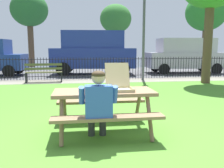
{
  "coord_description": "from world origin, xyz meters",
  "views": [
    {
      "loc": [
        -0.41,
        -4.27,
        1.54
      ],
      "look_at": [
        0.26,
        0.87,
        0.75
      ],
      "focal_mm": 38.44,
      "sensor_mm": 36.0,
      "label": 1
    }
  ],
  "objects_px": {
    "pizza_slice_on_table": "(98,91)",
    "lamp_post_walkway": "(144,23)",
    "picnic_table_foreground": "(104,100)",
    "far_tree_midright": "(206,13)",
    "adult_at_table": "(98,103)",
    "far_tree_midleft": "(29,11)",
    "parked_car_center": "(185,55)",
    "pizza_box_open": "(119,84)",
    "far_tree_center": "(116,20)",
    "parked_car_left": "(93,52)",
    "park_bench_center": "(44,73)"
  },
  "relations": [
    {
      "from": "parked_car_center",
      "to": "picnic_table_foreground",
      "type": "bearing_deg",
      "value": -121.27
    },
    {
      "from": "lamp_post_walkway",
      "to": "pizza_box_open",
      "type": "bearing_deg",
      "value": -108.26
    },
    {
      "from": "parked_car_center",
      "to": "lamp_post_walkway",
      "type": "bearing_deg",
      "value": -140.47
    },
    {
      "from": "picnic_table_foreground",
      "to": "park_bench_center",
      "type": "xyz_separation_m",
      "value": [
        -2.05,
        6.71,
        -0.18
      ]
    },
    {
      "from": "adult_at_table",
      "to": "far_tree_center",
      "type": "relative_size",
      "value": 0.24
    },
    {
      "from": "park_bench_center",
      "to": "far_tree_midleft",
      "type": "relative_size",
      "value": 0.28
    },
    {
      "from": "pizza_slice_on_table",
      "to": "far_tree_midleft",
      "type": "xyz_separation_m",
      "value": [
        -4.16,
        15.68,
        3.58
      ]
    },
    {
      "from": "pizza_slice_on_table",
      "to": "far_tree_midright",
      "type": "height_order",
      "value": "far_tree_midright"
    },
    {
      "from": "picnic_table_foreground",
      "to": "parked_car_center",
      "type": "bearing_deg",
      "value": 58.73
    },
    {
      "from": "pizza_slice_on_table",
      "to": "lamp_post_walkway",
      "type": "relative_size",
      "value": 0.06
    },
    {
      "from": "adult_at_table",
      "to": "far_tree_midleft",
      "type": "relative_size",
      "value": 0.21
    },
    {
      "from": "parked_car_left",
      "to": "far_tree_midright",
      "type": "distance_m",
      "value": 12.0
    },
    {
      "from": "far_tree_midleft",
      "to": "far_tree_midright",
      "type": "distance_m",
      "value": 14.53
    },
    {
      "from": "pizza_box_open",
      "to": "far_tree_midleft",
      "type": "xyz_separation_m",
      "value": [
        -4.56,
        15.56,
        3.48
      ]
    },
    {
      "from": "picnic_table_foreground",
      "to": "far_tree_center",
      "type": "bearing_deg",
      "value": 80.99
    },
    {
      "from": "far_tree_midleft",
      "to": "adult_at_table",
      "type": "bearing_deg",
      "value": -75.58
    },
    {
      "from": "adult_at_table",
      "to": "lamp_post_walkway",
      "type": "height_order",
      "value": "lamp_post_walkway"
    },
    {
      "from": "picnic_table_foreground",
      "to": "adult_at_table",
      "type": "relative_size",
      "value": 1.52
    },
    {
      "from": "park_bench_center",
      "to": "far_tree_midleft",
      "type": "bearing_deg",
      "value": 104.09
    },
    {
      "from": "pizza_box_open",
      "to": "adult_at_table",
      "type": "bearing_deg",
      "value": -127.5
    },
    {
      "from": "pizza_box_open",
      "to": "parked_car_center",
      "type": "distance_m",
      "value": 11.12
    },
    {
      "from": "picnic_table_foreground",
      "to": "far_tree_midright",
      "type": "distance_m",
      "value": 19.06
    },
    {
      "from": "pizza_slice_on_table",
      "to": "far_tree_midright",
      "type": "bearing_deg",
      "value": 56.53
    },
    {
      "from": "picnic_table_foreground",
      "to": "parked_car_left",
      "type": "height_order",
      "value": "parked_car_left"
    },
    {
      "from": "pizza_box_open",
      "to": "picnic_table_foreground",
      "type": "bearing_deg",
      "value": -171.24
    },
    {
      "from": "pizza_slice_on_table",
      "to": "adult_at_table",
      "type": "distance_m",
      "value": 0.44
    },
    {
      "from": "pizza_box_open",
      "to": "far_tree_midright",
      "type": "xyz_separation_m",
      "value": [
        9.97,
        15.56,
        3.57
      ]
    },
    {
      "from": "parked_car_left",
      "to": "parked_car_center",
      "type": "bearing_deg",
      "value": 0.0
    },
    {
      "from": "lamp_post_walkway",
      "to": "far_tree_midleft",
      "type": "relative_size",
      "value": 0.77
    },
    {
      "from": "parked_car_left",
      "to": "far_tree_center",
      "type": "xyz_separation_m",
      "value": [
        2.17,
        5.95,
        2.44
      ]
    },
    {
      "from": "adult_at_table",
      "to": "pizza_box_open",
      "type": "bearing_deg",
      "value": 52.5
    },
    {
      "from": "parked_car_left",
      "to": "far_tree_midright",
      "type": "xyz_separation_m",
      "value": [
        9.94,
        5.95,
        3.15
      ]
    },
    {
      "from": "pizza_box_open",
      "to": "parked_car_center",
      "type": "height_order",
      "value": "parked_car_center"
    },
    {
      "from": "far_tree_center",
      "to": "parked_car_center",
      "type": "bearing_deg",
      "value": -60.34
    },
    {
      "from": "adult_at_table",
      "to": "far_tree_midleft",
      "type": "distance_m",
      "value": 17.03
    },
    {
      "from": "pizza_slice_on_table",
      "to": "far_tree_center",
      "type": "xyz_separation_m",
      "value": [
        2.59,
        15.68,
        2.97
      ]
    },
    {
      "from": "far_tree_midleft",
      "to": "far_tree_midright",
      "type": "xyz_separation_m",
      "value": [
        14.53,
        0.0,
        0.09
      ]
    },
    {
      "from": "far_tree_midright",
      "to": "lamp_post_walkway",
      "type": "bearing_deg",
      "value": -131.58
    },
    {
      "from": "adult_at_table",
      "to": "parked_car_left",
      "type": "xyz_separation_m",
      "value": [
        0.45,
        10.15,
        0.65
      ]
    },
    {
      "from": "pizza_slice_on_table",
      "to": "parked_car_center",
      "type": "xyz_separation_m",
      "value": [
        5.98,
        9.73,
        0.32
      ]
    },
    {
      "from": "pizza_slice_on_table",
      "to": "parked_car_center",
      "type": "bearing_deg",
      "value": 58.43
    },
    {
      "from": "lamp_post_walkway",
      "to": "parked_car_left",
      "type": "relative_size",
      "value": 0.91
    },
    {
      "from": "far_tree_midright",
      "to": "far_tree_midleft",
      "type": "bearing_deg",
      "value": 180.0
    },
    {
      "from": "pizza_box_open",
      "to": "far_tree_midright",
      "type": "height_order",
      "value": "far_tree_midright"
    },
    {
      "from": "pizza_slice_on_table",
      "to": "far_tree_center",
      "type": "relative_size",
      "value": 0.05
    },
    {
      "from": "pizza_box_open",
      "to": "parked_car_left",
      "type": "relative_size",
      "value": 0.12
    },
    {
      "from": "parked_car_center",
      "to": "far_tree_midright",
      "type": "distance_m",
      "value": 8.12
    },
    {
      "from": "pizza_box_open",
      "to": "parked_car_left",
      "type": "height_order",
      "value": "parked_car_left"
    },
    {
      "from": "pizza_slice_on_table",
      "to": "park_bench_center",
      "type": "relative_size",
      "value": 0.16
    },
    {
      "from": "park_bench_center",
      "to": "lamp_post_walkway",
      "type": "bearing_deg",
      "value": 2.56
    }
  ]
}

